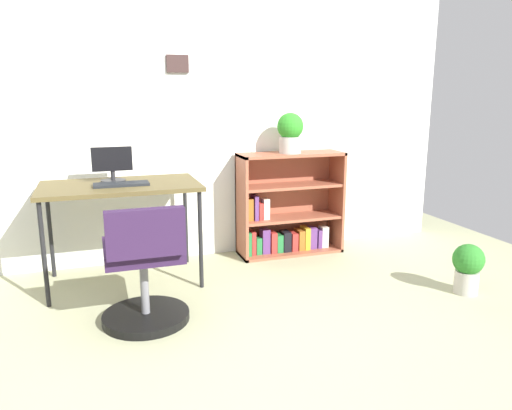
# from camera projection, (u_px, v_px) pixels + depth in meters

# --- Properties ---
(wall_back) EXTENTS (5.20, 0.12, 2.47)m
(wall_back) POSITION_uv_depth(u_px,v_px,m) (150.00, 107.00, 3.81)
(wall_back) COLOR white
(wall_back) RESTS_ON ground_plane
(desk) EXTENTS (1.09, 0.64, 0.73)m
(desk) POSITION_uv_depth(u_px,v_px,m) (120.00, 191.00, 3.41)
(desk) COLOR brown
(desk) RESTS_ON ground_plane
(monitor) EXTENTS (0.28, 0.17, 0.25)m
(monitor) POSITION_uv_depth(u_px,v_px,m) (112.00, 165.00, 3.46)
(monitor) COLOR #262628
(monitor) RESTS_ON desk
(keyboard) EXTENTS (0.37, 0.15, 0.02)m
(keyboard) POSITION_uv_depth(u_px,v_px,m) (121.00, 184.00, 3.34)
(keyboard) COLOR black
(keyboard) RESTS_ON desk
(office_chair) EXTENTS (0.52, 0.55, 0.75)m
(office_chair) POSITION_uv_depth(u_px,v_px,m) (145.00, 272.00, 2.83)
(office_chair) COLOR black
(office_chair) RESTS_ON ground_plane
(bookshelf_low) EXTENTS (0.89, 0.30, 0.86)m
(bookshelf_low) POSITION_uv_depth(u_px,v_px,m) (287.00, 210.00, 4.16)
(bookshelf_low) COLOR #995139
(bookshelf_low) RESTS_ON ground_plane
(potted_plant_on_shelf) EXTENTS (0.22, 0.22, 0.33)m
(potted_plant_on_shelf) POSITION_uv_depth(u_px,v_px,m) (290.00, 132.00, 3.96)
(potted_plant_on_shelf) COLOR #B7B2A8
(potted_plant_on_shelf) RESTS_ON bookshelf_low
(potted_plant_floor) EXTENTS (0.21, 0.21, 0.35)m
(potted_plant_floor) POSITION_uv_depth(u_px,v_px,m) (468.00, 266.00, 3.32)
(potted_plant_floor) COLOR #B7B2A8
(potted_plant_floor) RESTS_ON ground_plane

